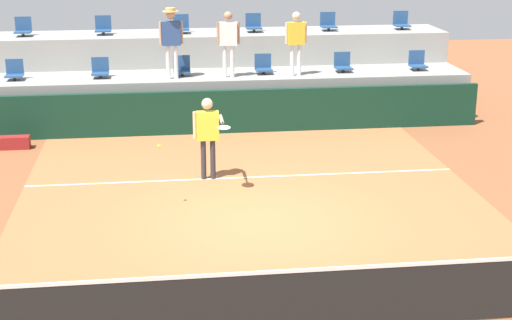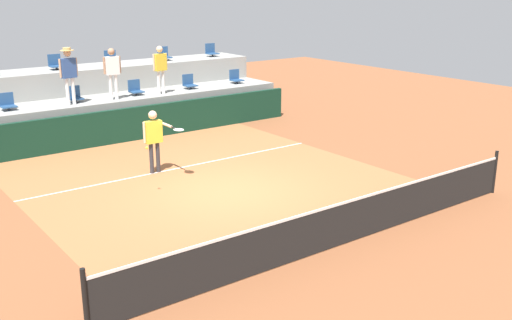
# 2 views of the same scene
# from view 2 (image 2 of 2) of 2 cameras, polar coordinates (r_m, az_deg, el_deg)

# --- Properties ---
(ground_plane) EXTENTS (40.00, 40.00, 0.00)m
(ground_plane) POSITION_cam_2_polar(r_m,az_deg,el_deg) (14.95, -2.71, -2.98)
(ground_plane) COLOR brown
(court_inner_paint) EXTENTS (9.00, 10.00, 0.01)m
(court_inner_paint) POSITION_cam_2_polar(r_m,az_deg,el_deg) (15.74, -4.75, -1.99)
(court_inner_paint) COLOR #A36038
(court_inner_paint) RESTS_ON ground_plane
(court_service_line) EXTENTS (9.00, 0.06, 0.00)m
(court_service_line) POSITION_cam_2_polar(r_m,az_deg,el_deg) (16.89, -7.28, -0.75)
(court_service_line) COLOR silver
(court_service_line) RESTS_ON ground_plane
(tennis_net) EXTENTS (10.48, 0.08, 1.07)m
(tennis_net) POSITION_cam_2_polar(r_m,az_deg,el_deg) (11.87, 8.19, -5.87)
(tennis_net) COLOR black
(tennis_net) RESTS_ON ground_plane
(sponsor_backboard) EXTENTS (13.00, 0.16, 1.10)m
(sponsor_backboard) POSITION_cam_2_polar(r_m,az_deg,el_deg) (19.87, -12.49, 3.24)
(sponsor_backboard) COLOR #0F3323
(sponsor_backboard) RESTS_ON ground_plane
(seating_tier_lower) EXTENTS (13.00, 1.80, 1.25)m
(seating_tier_lower) POSITION_cam_2_polar(r_m,az_deg,el_deg) (21.02, -13.98, 4.08)
(seating_tier_lower) COLOR gray
(seating_tier_lower) RESTS_ON ground_plane
(seating_tier_upper) EXTENTS (13.00, 1.80, 2.10)m
(seating_tier_upper) POSITION_cam_2_polar(r_m,az_deg,el_deg) (22.58, -15.87, 5.88)
(seating_tier_upper) COLOR gray
(seating_tier_upper) RESTS_ON ground_plane
(stadium_chair_lower_left) EXTENTS (0.44, 0.40, 0.52)m
(stadium_chair_lower_left) POSITION_cam_2_polar(r_m,az_deg,el_deg) (19.82, -22.60, 5.03)
(stadium_chair_lower_left) COLOR #2D2D33
(stadium_chair_lower_left) RESTS_ON seating_tier_lower
(stadium_chair_lower_mid_left) EXTENTS (0.44, 0.40, 0.52)m
(stadium_chair_lower_mid_left) POSITION_cam_2_polar(r_m,az_deg,el_deg) (20.41, -16.89, 5.90)
(stadium_chair_lower_mid_left) COLOR #2D2D33
(stadium_chair_lower_mid_left) RESTS_ON seating_tier_lower
(stadium_chair_lower_mid_right) EXTENTS (0.44, 0.40, 0.52)m
(stadium_chair_lower_mid_right) POSITION_cam_2_polar(r_m,az_deg,el_deg) (21.22, -11.42, 6.67)
(stadium_chair_lower_mid_right) COLOR #2D2D33
(stadium_chair_lower_mid_right) RESTS_ON seating_tier_lower
(stadium_chair_lower_right) EXTENTS (0.44, 0.40, 0.52)m
(stadium_chair_lower_right) POSITION_cam_2_polar(r_m,az_deg,el_deg) (22.21, -6.38, 7.32)
(stadium_chair_lower_right) COLOR #2D2D33
(stadium_chair_lower_right) RESTS_ON seating_tier_lower
(stadium_chair_lower_far_right) EXTENTS (0.44, 0.40, 0.52)m
(stadium_chair_lower_far_right) POSITION_cam_2_polar(r_m,az_deg,el_deg) (23.31, -1.95, 7.85)
(stadium_chair_lower_far_right) COLOR #2D2D33
(stadium_chair_lower_far_right) RESTS_ON seating_tier_lower
(stadium_chair_upper_mid_left) EXTENTS (0.44, 0.40, 0.52)m
(stadium_chair_upper_mid_left) POSITION_cam_2_polar(r_m,az_deg,el_deg) (21.99, -18.56, 8.72)
(stadium_chair_upper_mid_left) COLOR #2D2D33
(stadium_chair_upper_mid_left) RESTS_ON seating_tier_upper
(stadium_chair_upper_mid_right) EXTENTS (0.44, 0.40, 0.52)m
(stadium_chair_upper_mid_right) POSITION_cam_2_polar(r_m,az_deg,el_deg) (22.71, -13.62, 9.34)
(stadium_chair_upper_mid_right) COLOR #2D2D33
(stadium_chair_upper_mid_right) RESTS_ON seating_tier_upper
(stadium_chair_upper_right) EXTENTS (0.44, 0.40, 0.52)m
(stadium_chair_upper_right) POSITION_cam_2_polar(r_m,az_deg,el_deg) (23.64, -8.76, 9.87)
(stadium_chair_upper_right) COLOR #2D2D33
(stadium_chair_upper_right) RESTS_ON seating_tier_upper
(stadium_chair_upper_far_right) EXTENTS (0.44, 0.40, 0.52)m
(stadium_chair_upper_far_right) POSITION_cam_2_polar(r_m,az_deg,el_deg) (24.72, -4.28, 10.30)
(stadium_chair_upper_far_right) COLOR #2D2D33
(stadium_chair_upper_far_right) RESTS_ON seating_tier_upper
(tennis_player) EXTENTS (0.69, 1.20, 1.73)m
(tennis_player) POSITION_cam_2_polar(r_m,az_deg,el_deg) (16.27, -9.64, 2.34)
(tennis_player) COLOR #2D2D33
(tennis_player) RESTS_ON ground_plane
(spectator_with_hat) EXTENTS (0.61, 0.46, 1.81)m
(spectator_with_hat) POSITION_cam_2_polar(r_m,az_deg,el_deg) (19.83, -17.42, 8.21)
(spectator_with_hat) COLOR white
(spectator_with_hat) RESTS_ON seating_tier_lower
(spectator_in_white) EXTENTS (0.59, 0.24, 1.69)m
(spectator_in_white) POSITION_cam_2_polar(r_m,az_deg,el_deg) (20.37, -13.53, 8.43)
(spectator_in_white) COLOR white
(spectator_in_white) RESTS_ON seating_tier_lower
(spectator_leaning_on_rail) EXTENTS (0.59, 0.25, 1.66)m
(spectator_leaning_on_rail) POSITION_cam_2_polar(r_m,az_deg,el_deg) (21.12, -9.11, 8.89)
(spectator_leaning_on_rail) COLOR white
(spectator_leaning_on_rail) RESTS_ON seating_tier_lower
(tennis_ball) EXTENTS (0.07, 0.07, 0.07)m
(tennis_ball) POSITION_cam_2_polar(r_m,az_deg,el_deg) (14.43, -10.35, 1.14)
(tennis_ball) COLOR #CCE033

